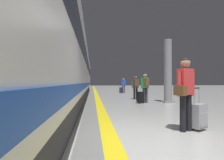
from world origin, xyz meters
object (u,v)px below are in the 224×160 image
object	(u,v)px
passenger_mid	(136,85)
passenger_far	(124,84)
rolling_suitcase_foreground	(199,116)
suitcase_far	(121,90)
waste_bin	(145,90)
passenger_near	(145,85)
platform_pillar	(168,72)
traveller_foreground	(185,89)
high_speed_train	(65,62)
duffel_bag_mid	(141,97)
suitcase_near	(140,97)

from	to	relation	value
passenger_mid	passenger_far	world-z (taller)	passenger_mid
rolling_suitcase_foreground	suitcase_far	distance (m)	14.02
rolling_suitcase_foreground	waste_bin	bearing A→B (deg)	79.02
passenger_far	suitcase_far	size ratio (longest dim) A/B	1.62
passenger_near	platform_pillar	xyz separation A→B (m)	(1.35, 0.05, 0.72)
traveller_foreground	passenger_mid	bearing A→B (deg)	84.35
high_speed_train	duffel_bag_mid	size ratio (longest dim) A/B	75.84
suitcase_far	platform_pillar	bearing A→B (deg)	-81.48
traveller_foreground	duffel_bag_mid	bearing A→B (deg)	81.75
platform_pillar	waste_bin	distance (m)	5.71
rolling_suitcase_foreground	duffel_bag_mid	size ratio (longest dim) A/B	2.33
suitcase_far	passenger_far	bearing A→B (deg)	47.36
passenger_near	passenger_far	distance (m)	8.90
waste_bin	traveller_foreground	bearing A→B (deg)	-102.77
passenger_mid	platform_pillar	size ratio (longest dim) A/B	0.46
suitcase_near	suitcase_far	world-z (taller)	suitcase_far
suitcase_far	waste_bin	xyz separation A→B (m)	(1.68, -2.94, 0.12)
rolling_suitcase_foreground	passenger_mid	xyz separation A→B (m)	(0.39, 7.59, 0.63)
traveller_foreground	passenger_near	distance (m)	5.54
passenger_near	passenger_far	xyz separation A→B (m)	(0.39, 8.89, -0.06)
duffel_bag_mid	rolling_suitcase_foreground	bearing A→B (deg)	-95.47
passenger_near	platform_pillar	bearing A→B (deg)	1.98
platform_pillar	passenger_near	bearing A→B (deg)	-178.02
suitcase_near	traveller_foreground	bearing A→B (deg)	-94.62
waste_bin	high_speed_train	bearing A→B (deg)	-153.96
passenger_near	passenger_mid	xyz separation A→B (m)	(-0.01, 2.13, -0.03)
platform_pillar	traveller_foreground	bearing A→B (deg)	-110.84
duffel_bag_mid	passenger_near	bearing A→B (deg)	-99.26
high_speed_train	traveller_foreground	world-z (taller)	high_speed_train
suitcase_far	platform_pillar	world-z (taller)	platform_pillar
duffel_bag_mid	passenger_far	distance (m)	7.03
suitcase_near	passenger_mid	distance (m)	2.36
passenger_near	passenger_far	world-z (taller)	passenger_near
suitcase_near	high_speed_train	bearing A→B (deg)	149.97
traveller_foreground	passenger_near	world-z (taller)	traveller_foreground
passenger_far	suitcase_far	distance (m)	0.77
passenger_near	suitcase_near	world-z (taller)	passenger_near
suitcase_near	platform_pillar	size ratio (longest dim) A/B	0.18
rolling_suitcase_foreground	passenger_near	bearing A→B (deg)	85.86
high_speed_train	suitcase_far	distance (m)	8.08
passenger_mid	passenger_far	size ratio (longest dim) A/B	1.01
high_speed_train	waste_bin	distance (m)	7.51
high_speed_train	waste_bin	bearing A→B (deg)	26.04
suitcase_far	waste_bin	bearing A→B (deg)	-60.33
traveller_foreground	duffel_bag_mid	distance (m)	7.52
suitcase_near	suitcase_far	distance (m)	8.68
high_speed_train	suitcase_near	distance (m)	5.53
rolling_suitcase_foreground	suitcase_near	xyz separation A→B (m)	(0.07, 5.34, -0.00)
high_speed_train	passenger_far	bearing A→B (deg)	51.54
high_speed_train	passenger_mid	bearing A→B (deg)	-3.61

